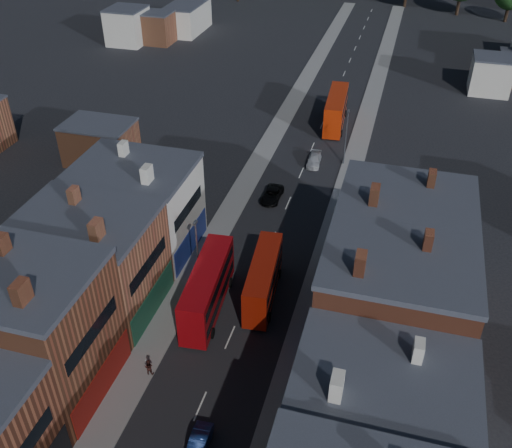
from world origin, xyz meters
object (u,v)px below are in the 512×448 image
Objects in this scene: bus_2 at (336,109)px; ped_3 at (318,325)px; car_1 at (198,445)px; ped_1 at (149,367)px; car_3 at (314,160)px; car_2 at (272,195)px; bus_0 at (207,288)px; bus_1 at (263,278)px.

bus_2 is 45.88m from ped_3.
ped_1 is (-6.68, 5.81, 0.25)m from car_1.
car_2 is at bearing -111.60° from car_3.
bus_2 is at bearing 83.09° from car_3.
ped_1 is at bearing -108.28° from bus_0.
bus_1 is 6.59× the size of ped_1.
car_2 is at bearing 96.37° from bus_1.
car_2 is 1.10× the size of car_3.
car_3 is (-0.11, 46.74, -0.02)m from car_1.
bus_2 reaches higher than bus_1.
bus_2 reaches higher than car_1.
bus_0 is 9.54m from ped_1.
bus_1 is 2.16× the size of car_2.
ped_1 is (-3.14, -30.39, 0.24)m from car_2.
car_2 is (-3.73, 18.09, -1.71)m from bus_1.
bus_1 is 0.87× the size of bus_2.
bus_0 is at bearing -151.15° from bus_1.
ped_1 is at bearing -101.15° from bus_2.
car_3 is at bearing 72.71° from car_2.
bus_2 reaches higher than car_3.
ped_3 is (10.89, -0.30, -1.71)m from bus_0.
car_2 is at bearing -103.31° from ped_1.
ped_1 is at bearing -102.70° from car_3.
car_1 is at bearing 161.67° from ped_3.
ped_3 is at bearing -86.27° from bus_2.
car_2 is at bearing 29.97° from ped_3.
bus_1 is at bearing 85.66° from car_1.
bus_2 is (5.17, 45.19, 0.09)m from bus_0.
ped_3 reaches higher than car_1.
bus_1 is (4.69, 3.18, -0.28)m from bus_0.
bus_1 is 42.01m from bus_2.
bus_1 is 6.30× the size of ped_3.
car_1 is 46.74m from car_3.
bus_2 is at bearing 84.07° from bus_1.
ped_1 is at bearing -124.46° from bus_1.
car_2 is (-4.20, -23.92, -2.08)m from bus_2.
car_3 is (4.39, 31.80, -2.02)m from bus_0.
car_2 is 30.55m from ped_1.
bus_1 is 18.20m from car_1.
ped_1 is 15.77m from ped_3.
ped_1 is at bearing 129.27° from ped_3.
car_1 is at bearing -93.45° from car_3.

